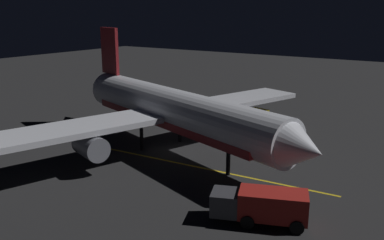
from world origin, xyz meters
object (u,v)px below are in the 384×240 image
(traffic_cone_near_left, at_px, (311,149))
(baggage_truck, at_px, (263,206))
(ground_crew_worker, at_px, (270,149))
(airliner, at_px, (171,110))
(catering_truck, at_px, (247,122))
(traffic_cone_near_right, at_px, (261,135))

(traffic_cone_near_left, bearing_deg, baggage_truck, 7.43)
(baggage_truck, xyz_separation_m, ground_crew_worker, (-11.64, -4.63, -0.29))
(baggage_truck, bearing_deg, traffic_cone_near_left, -172.57)
(airliner, distance_m, baggage_truck, 16.33)
(catering_truck, relative_size, traffic_cone_near_left, 11.25)
(baggage_truck, relative_size, traffic_cone_near_left, 11.77)
(traffic_cone_near_left, distance_m, traffic_cone_near_right, 6.26)
(catering_truck, distance_m, ground_crew_worker, 8.70)
(ground_crew_worker, bearing_deg, traffic_cone_near_left, 147.62)
(catering_truck, bearing_deg, baggage_truck, 29.38)
(ground_crew_worker, bearing_deg, airliner, -70.69)
(baggage_truck, height_order, catering_truck, catering_truck)
(baggage_truck, bearing_deg, traffic_cone_near_right, -154.89)
(airliner, height_order, traffic_cone_near_right, airliner)
(airliner, distance_m, ground_crew_worker, 10.08)
(ground_crew_worker, relative_size, traffic_cone_near_left, 3.16)
(catering_truck, relative_size, ground_crew_worker, 3.56)
(catering_truck, xyz_separation_m, traffic_cone_near_left, (2.55, 8.22, -0.98))
(baggage_truck, distance_m, traffic_cone_near_right, 19.12)
(catering_truck, bearing_deg, ground_crew_worker, 40.50)
(catering_truck, xyz_separation_m, traffic_cone_near_right, (0.96, 2.17, -0.98))
(baggage_truck, bearing_deg, catering_truck, -150.62)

